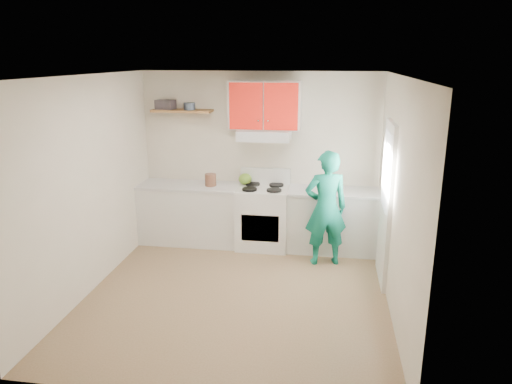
% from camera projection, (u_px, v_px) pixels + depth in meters
% --- Properties ---
extents(floor, '(3.80, 3.80, 0.00)m').
position_uv_depth(floor, '(237.00, 294.00, 5.82)').
color(floor, brown).
rests_on(floor, ground).
extents(ceiling, '(3.60, 3.80, 0.04)m').
position_uv_depth(ceiling, '(234.00, 76.00, 5.11)').
color(ceiling, white).
rests_on(ceiling, floor).
extents(back_wall, '(3.60, 0.04, 2.60)m').
position_uv_depth(back_wall, '(260.00, 158.00, 7.27)').
color(back_wall, beige).
rests_on(back_wall, floor).
extents(front_wall, '(3.60, 0.04, 2.60)m').
position_uv_depth(front_wall, '(189.00, 259.00, 3.66)').
color(front_wall, beige).
rests_on(front_wall, floor).
extents(left_wall, '(0.04, 3.80, 2.60)m').
position_uv_depth(left_wall, '(89.00, 186.00, 5.73)').
color(left_wall, beige).
rests_on(left_wall, floor).
extents(right_wall, '(0.04, 3.80, 2.60)m').
position_uv_depth(right_wall, '(397.00, 199.00, 5.20)').
color(right_wall, beige).
rests_on(right_wall, floor).
extents(door, '(0.05, 0.85, 2.05)m').
position_uv_depth(door, '(386.00, 204.00, 5.95)').
color(door, white).
rests_on(door, floor).
extents(door_glass, '(0.01, 0.55, 0.95)m').
position_uv_depth(door_glass, '(386.00, 171.00, 5.83)').
color(door_glass, white).
rests_on(door_glass, door).
extents(counter_left, '(1.52, 0.60, 0.90)m').
position_uv_depth(counter_left, '(191.00, 214.00, 7.37)').
color(counter_left, silver).
rests_on(counter_left, floor).
extents(counter_right, '(1.32, 0.60, 0.90)m').
position_uv_depth(counter_right, '(333.00, 221.00, 7.05)').
color(counter_right, silver).
rests_on(counter_right, floor).
extents(stove, '(0.76, 0.65, 0.92)m').
position_uv_depth(stove, '(263.00, 217.00, 7.18)').
color(stove, white).
rests_on(stove, floor).
extents(range_hood, '(0.76, 0.44, 0.15)m').
position_uv_depth(range_hood, '(264.00, 135.00, 6.94)').
color(range_hood, silver).
rests_on(range_hood, back_wall).
extents(upper_cabinets, '(1.02, 0.33, 0.70)m').
position_uv_depth(upper_cabinets, '(265.00, 105.00, 6.88)').
color(upper_cabinets, red).
rests_on(upper_cabinets, back_wall).
extents(shelf, '(0.90, 0.30, 0.04)m').
position_uv_depth(shelf, '(182.00, 111.00, 7.10)').
color(shelf, brown).
rests_on(shelf, back_wall).
extents(books, '(0.30, 0.24, 0.14)m').
position_uv_depth(books, '(165.00, 105.00, 7.12)').
color(books, '#3F373E').
rests_on(books, shelf).
extents(tin, '(0.18, 0.18, 0.11)m').
position_uv_depth(tin, '(190.00, 106.00, 7.03)').
color(tin, '#333D4C').
rests_on(tin, shelf).
extents(kettle, '(0.25, 0.25, 0.17)m').
position_uv_depth(kettle, '(245.00, 179.00, 7.23)').
color(kettle, '#598024').
rests_on(kettle, stove).
extents(crock, '(0.19, 0.19, 0.20)m').
position_uv_depth(crock, '(211.00, 181.00, 7.16)').
color(crock, brown).
rests_on(crock, counter_left).
extents(cutting_board, '(0.29, 0.23, 0.02)m').
position_uv_depth(cutting_board, '(307.00, 191.00, 6.94)').
color(cutting_board, olive).
rests_on(cutting_board, counter_right).
extents(silicone_mat, '(0.31, 0.26, 0.01)m').
position_uv_depth(silicone_mat, '(354.00, 193.00, 6.84)').
color(silicone_mat, red).
rests_on(silicone_mat, counter_right).
extents(person, '(0.66, 0.51, 1.61)m').
position_uv_depth(person, '(326.00, 208.00, 6.48)').
color(person, '#0C715A').
rests_on(person, floor).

